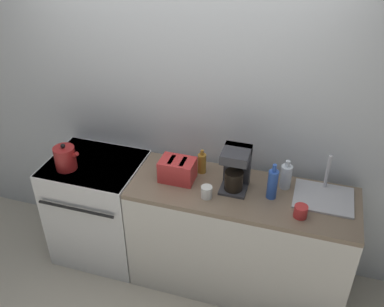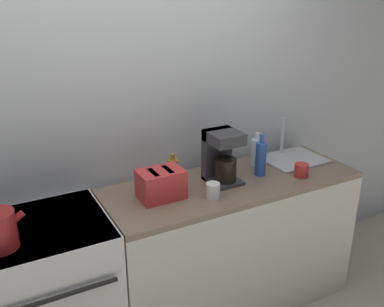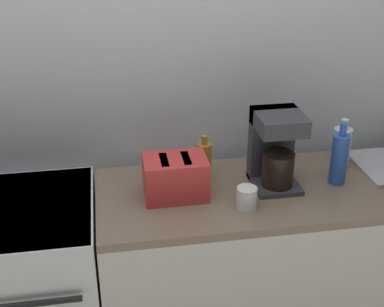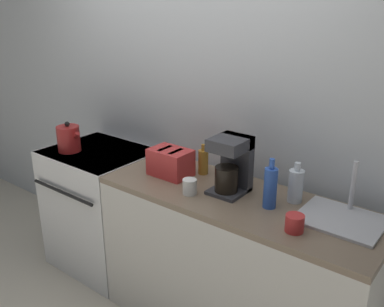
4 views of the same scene
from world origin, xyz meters
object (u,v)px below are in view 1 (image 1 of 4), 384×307
at_px(toaster, 177,170).
at_px(bottle_clear, 286,176).
at_px(kettle, 65,158).
at_px(bottle_amber, 202,163).
at_px(cup_white, 207,192).
at_px(cup_red, 301,211).
at_px(stove, 100,207).
at_px(bottle_blue, 272,184).
at_px(coffee_maker, 236,167).

xyz_separation_m(toaster, bottle_clear, (0.78, 0.14, 0.01)).
bearing_deg(kettle, bottle_amber, 14.38).
height_order(toaster, cup_white, toaster).
bearing_deg(toaster, cup_red, -9.68).
bearing_deg(toaster, stove, 179.34).
relative_size(toaster, bottle_blue, 0.93).
bearing_deg(bottle_blue, cup_white, -162.93).
bearing_deg(cup_white, cup_red, -1.35).
bearing_deg(bottle_amber, stove, -170.91).
distance_m(bottle_clear, cup_white, 0.59).
xyz_separation_m(coffee_maker, bottle_amber, (-0.28, 0.11, -0.09)).
distance_m(stove, cup_white, 1.10).
bearing_deg(coffee_maker, kettle, -173.37).
distance_m(stove, bottle_amber, 1.02).
bearing_deg(stove, cup_red, -5.78).
relative_size(toaster, bottle_amber, 1.32).
height_order(coffee_maker, bottle_amber, coffee_maker).
relative_size(kettle, cup_red, 2.44).
relative_size(kettle, bottle_clear, 0.97).
bearing_deg(cup_white, bottle_clear, 28.59).
height_order(bottle_amber, cup_white, bottle_amber).
bearing_deg(bottle_clear, stove, -174.96).
relative_size(stove, cup_white, 10.55).
distance_m(kettle, bottle_blue, 1.57).
bearing_deg(cup_red, toaster, 170.32).
xyz_separation_m(bottle_amber, bottle_clear, (0.63, -0.01, 0.01)).
distance_m(stove, bottle_blue, 1.52).
bearing_deg(toaster, bottle_amber, 44.59).
xyz_separation_m(stove, toaster, (0.71, -0.01, 0.54)).
bearing_deg(stove, bottle_blue, -0.61).
bearing_deg(stove, cup_white, -8.71).
relative_size(kettle, cup_white, 2.49).
bearing_deg(kettle, cup_white, -1.26).
xyz_separation_m(cup_red, cup_white, (-0.65, 0.02, 0.00)).
distance_m(kettle, cup_white, 1.13).
bearing_deg(bottle_clear, kettle, -171.20).
bearing_deg(bottle_amber, cup_red, -21.41).
bearing_deg(cup_white, kettle, 178.74).
bearing_deg(kettle, bottle_blue, 3.97).
bearing_deg(bottle_blue, bottle_clear, 62.06).
height_order(kettle, coffee_maker, coffee_maker).
bearing_deg(bottle_clear, cup_red, -64.95).
relative_size(bottle_amber, cup_red, 2.14).
bearing_deg(bottle_blue, kettle, -176.03).
bearing_deg(bottle_blue, stove, 179.39).
height_order(kettle, cup_white, kettle).
height_order(bottle_amber, cup_red, bottle_amber).
relative_size(stove, toaster, 3.66).
xyz_separation_m(kettle, toaster, (0.87, 0.12, -0.01)).
distance_m(bottle_blue, cup_red, 0.27).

